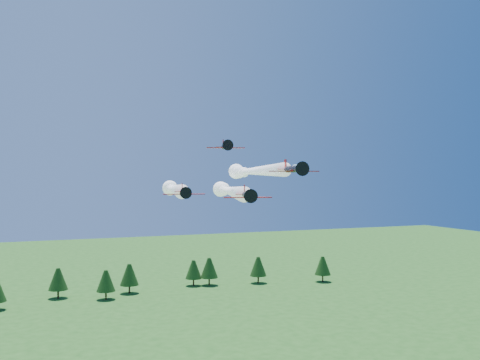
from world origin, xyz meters
name	(u,v)px	position (x,y,z in m)	size (l,w,h in m)	color
plane_lead	(228,191)	(6.25, 20.12, 39.71)	(18.27, 52.91, 3.70)	black
plane_left	(173,189)	(-3.28, 29.00, 39.95)	(13.54, 48.23, 3.70)	black
plane_right	(252,171)	(12.76, 22.84, 43.82)	(12.15, 48.66, 3.70)	black
plane_slot	(225,146)	(1.20, 8.23, 48.16)	(7.10, 7.82, 2.48)	black
treeline	(107,277)	(-6.15, 112.29, 6.60)	(171.62, 20.06, 10.80)	#382314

